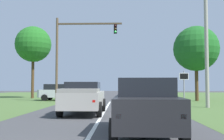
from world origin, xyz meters
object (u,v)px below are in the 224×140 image
object	(u,v)px
oak_tree_right	(196,49)
extra_tree_1	(33,44)
pickup_truck_lead	(83,97)
keep_moving_sign	(184,85)
traffic_light	(73,47)
crossing_suv_far	(59,92)
red_suv_near	(145,105)
utility_pole_right	(207,47)

from	to	relation	value
oak_tree_right	extra_tree_1	distance (m)	19.90
pickup_truck_lead	keep_moving_sign	distance (m)	6.56
traffic_light	crossing_suv_far	world-z (taller)	traffic_light
red_suv_near	extra_tree_1	bearing A→B (deg)	115.71
keep_moving_sign	utility_pole_right	size ratio (longest dim) A/B	0.28
red_suv_near	utility_pole_right	size ratio (longest dim) A/B	0.54
utility_pole_right	keep_moving_sign	bearing A→B (deg)	-130.28
crossing_suv_far	traffic_light	bearing A→B (deg)	-53.02
keep_moving_sign	oak_tree_right	xyz separation A→B (m)	(3.95, 11.19, 3.86)
extra_tree_1	utility_pole_right	bearing A→B (deg)	-37.97
traffic_light	oak_tree_right	bearing A→B (deg)	8.90
red_suv_near	traffic_light	bearing A→B (deg)	107.72
red_suv_near	extra_tree_1	xyz separation A→B (m)	(-11.93, 24.78, 5.86)
crossing_suv_far	extra_tree_1	world-z (taller)	extra_tree_1
red_suv_near	keep_moving_sign	bearing A→B (deg)	68.54
oak_tree_right	crossing_suv_far	xyz separation A→B (m)	(-14.71, 0.55, -4.58)
keep_moving_sign	crossing_suv_far	xyz separation A→B (m)	(-10.76, 11.74, -0.72)
red_suv_near	crossing_suv_far	bearing A→B (deg)	110.54
pickup_truck_lead	keep_moving_sign	bearing A→B (deg)	17.93
pickup_truck_lead	extra_tree_1	bearing A→B (deg)	115.89
red_suv_near	utility_pole_right	bearing A→B (deg)	63.08
red_suv_near	traffic_light	size ratio (longest dim) A/B	0.58
keep_moving_sign	red_suv_near	bearing A→B (deg)	-111.46
red_suv_near	oak_tree_right	bearing A→B (deg)	69.70
pickup_truck_lead	crossing_suv_far	distance (m)	14.48
extra_tree_1	crossing_suv_far	bearing A→B (deg)	-47.06
pickup_truck_lead	traffic_light	size ratio (longest dim) A/B	0.62
red_suv_near	keep_moving_sign	xyz separation A→B (m)	(3.26, 8.29, 0.65)
red_suv_near	pickup_truck_lead	xyz separation A→B (m)	(-2.95, 6.28, -0.03)
traffic_light	keep_moving_sign	world-z (taller)	traffic_light
red_suv_near	crossing_suv_far	world-z (taller)	red_suv_near
red_suv_near	oak_tree_right	xyz separation A→B (m)	(7.20, 19.48, 4.51)
crossing_suv_far	extra_tree_1	xyz separation A→B (m)	(-4.43, 4.76, 5.93)
traffic_light	crossing_suv_far	size ratio (longest dim) A/B	1.94
crossing_suv_far	oak_tree_right	bearing A→B (deg)	-2.13
crossing_suv_far	utility_pole_right	world-z (taller)	utility_pole_right
pickup_truck_lead	extra_tree_1	world-z (taller)	extra_tree_1
red_suv_near	pickup_truck_lead	bearing A→B (deg)	115.16
oak_tree_right	extra_tree_1	xyz separation A→B (m)	(-19.14, 5.31, 1.34)
traffic_light	oak_tree_right	size ratio (longest dim) A/B	1.06
red_suv_near	keep_moving_sign	distance (m)	8.93
traffic_light	crossing_suv_far	distance (m)	5.53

